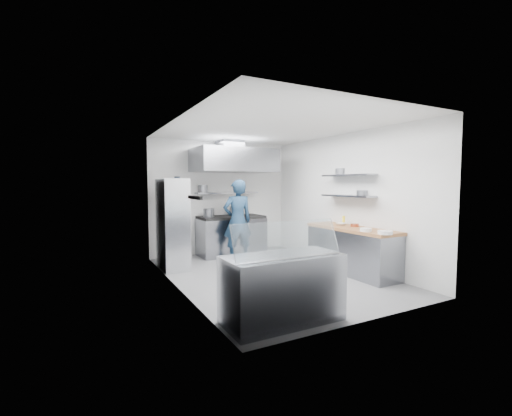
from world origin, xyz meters
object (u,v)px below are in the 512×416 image
chef (237,221)px  display_case (282,288)px  gas_range (231,236)px  wire_rack (173,224)px

chef → display_case: 3.54m
gas_range → wire_rack: bearing=-155.8°
chef → wire_rack: wire_rack is taller
gas_range → display_case: 4.25m
wire_rack → display_case: (0.53, -3.37, -0.50)m
chef → wire_rack: bearing=4.6°
chef → display_case: chef is taller
gas_range → display_case: (-1.10, -4.10, -0.03)m
chef → wire_rack: size_ratio=0.99×
gas_range → wire_rack: size_ratio=0.86×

